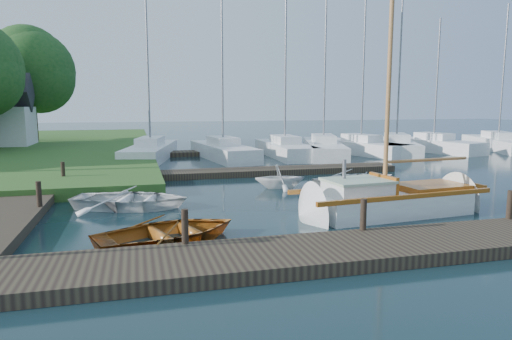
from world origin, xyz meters
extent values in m
plane|color=black|center=(0.00, 0.00, 0.00)|extent=(160.00, 160.00, 0.00)
cube|color=#2C211B|center=(0.00, -6.00, 0.15)|extent=(18.00, 2.20, 0.30)
cube|color=#2C211B|center=(-8.00, 2.00, 0.15)|extent=(2.20, 18.00, 0.30)
cube|color=#2C211B|center=(2.00, 6.50, 0.15)|extent=(14.00, 1.60, 0.30)
cube|color=#2C211B|center=(10.00, 16.00, 0.15)|extent=(30.00, 1.60, 0.30)
cylinder|color=black|center=(-3.00, -5.00, 0.70)|extent=(0.16, 0.16, 0.80)
cylinder|color=black|center=(1.50, -5.00, 0.70)|extent=(0.16, 0.16, 0.80)
cylinder|color=black|center=(6.00, -5.00, 0.70)|extent=(0.16, 0.16, 0.80)
cylinder|color=black|center=(-7.00, 0.00, 0.70)|extent=(0.16, 0.16, 0.80)
cylinder|color=black|center=(-7.00, 5.00, 0.70)|extent=(0.16, 0.16, 0.80)
cube|color=silver|center=(3.72, -2.56, 0.23)|extent=(5.17, 2.47, 0.90)
cone|color=silver|center=(6.75, -2.26, 0.23)|extent=(1.48, 2.08, 1.96)
cone|color=silver|center=(0.78, -2.84, 0.23)|extent=(1.18, 2.05, 1.96)
cube|color=#92450F|center=(3.62, -1.62, 0.74)|extent=(6.18, 0.72, 0.14)
cube|color=#92450F|center=(3.81, -3.49, 0.74)|extent=(6.18, 0.72, 0.14)
cube|color=#92450F|center=(7.10, -2.23, 0.74)|extent=(0.23, 1.11, 0.14)
cube|color=silver|center=(2.52, -2.67, 0.90)|extent=(1.93, 1.57, 0.44)
cube|color=#AAC0A3|center=(2.52, -2.67, 1.15)|extent=(2.04, 1.68, 0.08)
cube|color=#92450F|center=(3.47, -2.58, 0.98)|extent=(0.25, 1.41, 0.60)
cylinder|color=slate|center=(2.19, -2.40, 1.48)|extent=(0.12, 0.12, 0.60)
cube|color=#92450F|center=(5.31, -2.40, 0.78)|extent=(2.33, 1.71, 0.20)
cylinder|color=#A1733A|center=(3.52, -2.58, 4.88)|extent=(0.14, 0.14, 8.40)
cylinder|color=#A1733A|center=(5.11, -2.42, 1.68)|extent=(3.19, 0.41, 0.10)
imported|color=#92450F|center=(-3.29, -3.87, 0.38)|extent=(4.33, 3.67, 0.76)
imported|color=silver|center=(-4.26, 0.40, 0.40)|extent=(4.50, 3.78, 0.80)
imported|color=silver|center=(1.73, 2.67, 0.55)|extent=(2.28, 2.03, 1.09)
imported|color=silver|center=(5.04, 2.13, 0.41)|extent=(4.45, 3.60, 0.81)
cube|color=silver|center=(-3.14, 14.56, 0.45)|extent=(4.04, 9.00, 0.90)
cube|color=silver|center=(-3.14, 14.56, 1.15)|extent=(2.03, 3.29, 0.50)
cylinder|color=slate|center=(-3.14, 14.56, 5.64)|extent=(0.12, 0.12, 9.48)
cube|color=silver|center=(1.41, 13.65, 0.45)|extent=(3.27, 8.40, 0.90)
cube|color=silver|center=(1.41, 13.65, 1.15)|extent=(1.77, 3.02, 0.50)
cylinder|color=slate|center=(1.41, 13.65, 6.18)|extent=(0.12, 0.12, 10.55)
cube|color=silver|center=(5.65, 13.84, 0.45)|extent=(2.39, 8.18, 0.90)
cube|color=silver|center=(5.65, 13.84, 1.15)|extent=(1.47, 2.88, 0.50)
cylinder|color=slate|center=(5.65, 13.84, 6.49)|extent=(0.12, 0.12, 11.18)
cube|color=silver|center=(8.50, 13.97, 0.45)|extent=(5.01, 10.04, 0.90)
cube|color=silver|center=(8.50, 13.97, 1.15)|extent=(2.36, 3.70, 0.50)
cylinder|color=slate|center=(8.50, 13.97, 6.28)|extent=(0.12, 0.12, 10.76)
cube|color=silver|center=(11.28, 13.80, 0.45)|extent=(4.25, 8.06, 0.90)
cube|color=silver|center=(11.28, 13.80, 1.15)|extent=(2.09, 2.99, 0.50)
cylinder|color=slate|center=(11.28, 13.80, 5.99)|extent=(0.12, 0.12, 10.17)
cube|color=silver|center=(14.07, 13.79, 0.45)|extent=(5.45, 8.75, 0.90)
cube|color=silver|center=(14.07, 13.79, 1.15)|extent=(2.48, 3.31, 0.50)
cylinder|color=slate|center=(14.07, 13.79, 6.21)|extent=(0.12, 0.12, 10.62)
cube|color=silver|center=(17.28, 13.95, 0.45)|extent=(4.00, 7.78, 0.90)
cube|color=silver|center=(17.28, 13.95, 1.15)|extent=(2.01, 2.88, 0.50)
cylinder|color=slate|center=(17.28, 13.95, 5.24)|extent=(0.12, 0.12, 8.68)
cube|color=silver|center=(22.97, 13.90, 0.45)|extent=(5.17, 9.46, 0.90)
cube|color=silver|center=(22.97, 13.90, 1.15)|extent=(2.40, 3.52, 0.50)
cylinder|color=slate|center=(22.97, 13.90, 5.89)|extent=(0.12, 0.12, 9.97)
cylinder|color=#332114|center=(-12.00, 26.00, 2.34)|extent=(0.36, 0.36, 3.67)
sphere|color=#174819|center=(-12.00, 26.00, 6.11)|extent=(6.73, 6.73, 6.73)
sphere|color=#174819|center=(-11.50, 25.70, 5.60)|extent=(5.71, 5.71, 5.71)
sphere|color=#174819|center=(-12.40, 26.40, 6.82)|extent=(6.12, 6.12, 6.12)
camera|label=1|loc=(-4.01, -15.21, 3.46)|focal=32.00mm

